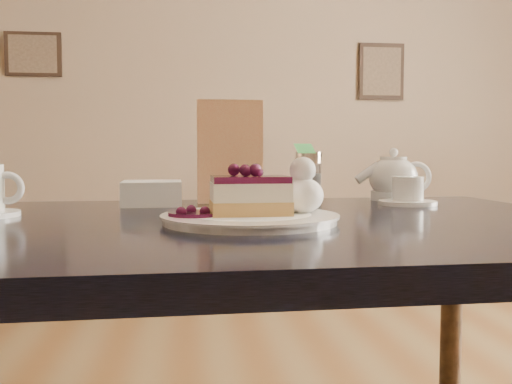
{
  "coord_description": "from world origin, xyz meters",
  "views": [
    {
      "loc": [
        -0.14,
        -0.52,
        0.81
      ],
      "look_at": [
        -0.04,
        0.23,
        0.75
      ],
      "focal_mm": 40.0,
      "sensor_mm": 36.0,
      "label": 1
    }
  ],
  "objects": [
    {
      "name": "dessert_plate",
      "position": [
        -0.04,
        0.3,
        0.71
      ],
      "size": [
        0.25,
        0.25,
        0.01
      ],
      "primitive_type": "cylinder",
      "color": "white",
      "rests_on": "main_table"
    },
    {
      "name": "napkin_stack",
      "position": [
        -0.2,
        0.6,
        0.73
      ],
      "size": [
        0.12,
        0.12,
        0.05
      ],
      "primitive_type": "cube",
      "rotation": [
        0.0,
        0.0,
        0.02
      ],
      "color": "white",
      "rests_on": "main_table"
    },
    {
      "name": "main_table",
      "position": [
        -0.04,
        0.34,
        0.63
      ],
      "size": [
        1.14,
        0.78,
        0.7
      ],
      "rotation": [
        0.0,
        0.0,
        0.02
      ],
      "color": "black",
      "rests_on": "ground"
    },
    {
      "name": "whipped_cream",
      "position": [
        0.04,
        0.31,
        0.74
      ],
      "size": [
        0.06,
        0.06,
        0.06
      ],
      "color": "white",
      "rests_on": "dessert_plate"
    },
    {
      "name": "sugar_shaker",
      "position": [
        0.12,
        0.64,
        0.76
      ],
      "size": [
        0.06,
        0.06,
        0.1
      ],
      "color": "white",
      "rests_on": "main_table"
    },
    {
      "name": "berry_sauce",
      "position": [
        -0.12,
        0.29,
        0.72
      ],
      "size": [
        0.08,
        0.08,
        0.01
      ],
      "primitive_type": "cylinder",
      "color": "#3C0321",
      "rests_on": "dessert_plate"
    },
    {
      "name": "tea_set",
      "position": [
        0.3,
        0.63,
        0.74
      ],
      "size": [
        0.15,
        0.21,
        0.1
      ],
      "color": "white",
      "rests_on": "main_table"
    },
    {
      "name": "cheesecake_slice",
      "position": [
        -0.04,
        0.3,
        0.74
      ],
      "size": [
        0.11,
        0.08,
        0.06
      ],
      "rotation": [
        0.0,
        0.0,
        0.02
      ],
      "color": "tan",
      "rests_on": "dessert_plate"
    },
    {
      "name": "menu_card",
      "position": [
        -0.05,
        0.63,
        0.81
      ],
      "size": [
        0.13,
        0.03,
        0.21
      ],
      "primitive_type": "cube",
      "rotation": [
        0.0,
        0.0,
        0.02
      ],
      "color": "#FFE2A4",
      "rests_on": "main_table"
    }
  ]
}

